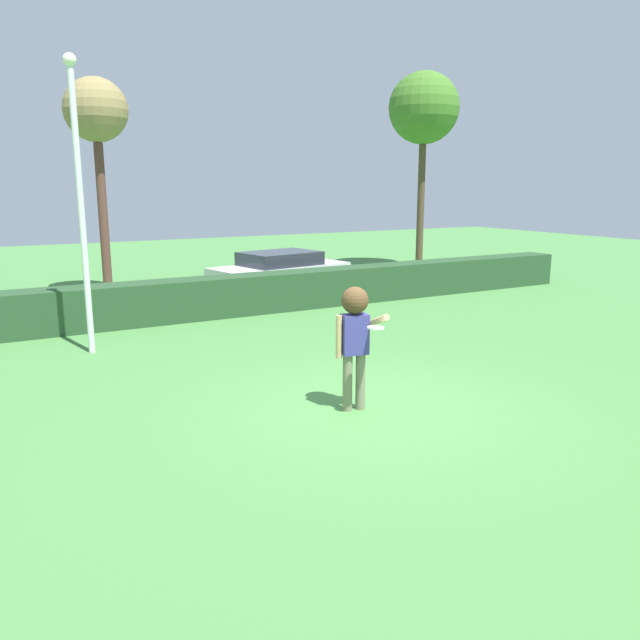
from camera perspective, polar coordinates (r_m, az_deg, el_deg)
ground_plane at (r=9.38m, az=4.79°, el=-7.99°), size 60.00×60.00×0.00m
person at (r=9.00m, az=3.15°, el=-0.86°), size 0.56×0.82×1.81m
frisbee at (r=8.54m, az=5.05°, el=-0.69°), size 0.23×0.23×0.03m
lamppost at (r=12.77m, az=-20.80°, el=10.66°), size 0.24×0.24×5.51m
hedge_row at (r=15.79m, az=-10.57°, el=1.95°), size 23.57×0.90×0.98m
parked_car_white at (r=19.08m, az=-3.62°, el=4.48°), size 4.44×2.44×1.25m
maple_tree at (r=25.14m, az=9.33°, el=18.17°), size 2.64×2.64×7.32m
bare_elm_tree at (r=19.68m, az=-19.52°, el=16.96°), size 1.78×1.78×6.16m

